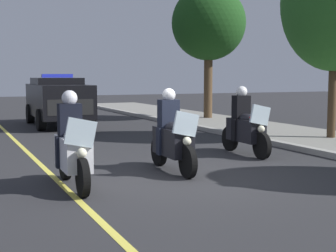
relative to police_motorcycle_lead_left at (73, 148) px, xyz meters
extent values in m
plane|color=#28282B|center=(0.00, 2.32, -0.70)|extent=(80.00, 80.00, 0.00)
cube|color=#E0D14C|center=(0.00, -0.15, -0.70)|extent=(48.00, 0.12, 0.01)
cylinder|color=black|center=(0.76, -0.02, -0.38)|extent=(0.64, 0.14, 0.64)
cylinder|color=black|center=(-0.74, 0.02, -0.38)|extent=(0.64, 0.16, 0.64)
cube|color=white|center=(0.03, 0.00, -0.08)|extent=(1.21, 0.47, 0.56)
ellipsoid|color=white|center=(0.08, 0.00, 0.22)|extent=(0.57, 0.34, 0.24)
cube|color=silver|center=(0.66, -0.02, 0.35)|extent=(0.08, 0.56, 0.53)
sphere|color=#F9F4CC|center=(0.72, -0.02, 0.02)|extent=(0.17, 0.17, 0.17)
sphere|color=red|center=(0.53, -0.18, 0.28)|extent=(0.09, 0.09, 0.09)
sphere|color=#1933F2|center=(0.54, 0.14, 0.28)|extent=(0.09, 0.09, 0.09)
cube|color=black|center=(-0.20, 0.01, 0.48)|extent=(0.29, 0.41, 0.60)
cube|color=black|center=(-0.13, 0.20, -0.08)|extent=(0.18, 0.15, 0.56)
cube|color=black|center=(-0.14, -0.20, -0.08)|extent=(0.18, 0.15, 0.56)
sphere|color=silver|center=(-0.18, 0.01, 0.88)|extent=(0.28, 0.28, 0.28)
cylinder|color=black|center=(0.18, 2.19, -0.38)|extent=(0.64, 0.14, 0.64)
cylinder|color=black|center=(-1.32, 2.24, -0.38)|extent=(0.64, 0.16, 0.64)
cube|color=black|center=(-0.55, 2.22, -0.08)|extent=(1.21, 0.47, 0.56)
ellipsoid|color=black|center=(-0.50, 2.21, 0.22)|extent=(0.57, 0.34, 0.24)
cube|color=silver|center=(0.08, 2.20, 0.35)|extent=(0.08, 0.56, 0.53)
sphere|color=#F9F4CC|center=(0.14, 2.20, 0.02)|extent=(0.17, 0.17, 0.17)
sphere|color=red|center=(-0.06, 2.04, 0.28)|extent=(0.09, 0.09, 0.09)
sphere|color=#1933F2|center=(-0.05, 2.36, 0.28)|extent=(0.09, 0.09, 0.09)
cube|color=black|center=(-0.78, 2.22, 0.48)|extent=(0.29, 0.41, 0.60)
cube|color=black|center=(-0.72, 2.42, -0.08)|extent=(0.18, 0.15, 0.56)
cube|color=black|center=(-0.73, 2.02, -0.08)|extent=(0.18, 0.15, 0.56)
sphere|color=white|center=(-0.76, 2.22, 0.88)|extent=(0.28, 0.28, 0.28)
cylinder|color=black|center=(-1.01, 4.76, -0.38)|extent=(0.64, 0.14, 0.64)
cylinder|color=black|center=(-2.51, 4.81, -0.38)|extent=(0.64, 0.16, 0.64)
cube|color=black|center=(-1.74, 4.79, -0.08)|extent=(1.21, 0.47, 0.56)
ellipsoid|color=black|center=(-1.69, 4.78, 0.22)|extent=(0.57, 0.34, 0.24)
cube|color=silver|center=(-1.11, 4.77, 0.35)|extent=(0.08, 0.56, 0.53)
sphere|color=#F9F4CC|center=(-1.05, 4.77, 0.02)|extent=(0.17, 0.17, 0.17)
sphere|color=red|center=(-1.25, 4.61, 0.28)|extent=(0.09, 0.09, 0.09)
sphere|color=#1933F2|center=(-1.24, 4.93, 0.28)|extent=(0.09, 0.09, 0.09)
cube|color=black|center=(-1.97, 4.79, 0.48)|extent=(0.29, 0.41, 0.60)
cube|color=black|center=(-1.91, 4.99, -0.08)|extent=(0.18, 0.15, 0.56)
cube|color=black|center=(-1.92, 4.59, -0.08)|extent=(0.18, 0.15, 0.56)
sphere|color=white|center=(-1.95, 4.79, 0.88)|extent=(0.28, 0.28, 0.28)
cube|color=black|center=(-10.80, 1.99, 0.32)|extent=(4.95, 2.04, 1.24)
cube|color=black|center=(-11.10, 2.00, 1.02)|extent=(2.45, 1.82, 0.36)
cube|color=#2633D8|center=(-10.90, 2.00, 1.28)|extent=(0.31, 1.21, 0.14)
cube|color=black|center=(-8.40, 1.93, 0.18)|extent=(0.17, 1.62, 0.56)
cylinder|color=black|center=(-9.23, 2.85, -0.30)|extent=(0.81, 0.30, 0.80)
cylinder|color=black|center=(-9.28, 1.05, -0.30)|extent=(0.81, 0.30, 0.80)
cylinder|color=black|center=(-12.33, 2.94, -0.30)|extent=(0.81, 0.30, 0.80)
cylinder|color=black|center=(-12.38, 1.14, -0.30)|extent=(0.81, 0.30, 0.80)
cylinder|color=#42301E|center=(-2.91, 8.67, 0.78)|extent=(0.25, 0.25, 2.77)
ellipsoid|color=#286023|center=(-2.91, 8.67, 3.46)|extent=(3.23, 3.23, 4.09)
cylinder|color=#4C3823|center=(-10.66, 8.69, 0.85)|extent=(0.38, 0.38, 2.90)
ellipsoid|color=#194216|center=(-10.66, 8.69, 3.62)|extent=(3.29, 3.29, 3.30)
camera|label=1|loc=(8.38, -1.96, 1.27)|focal=51.64mm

